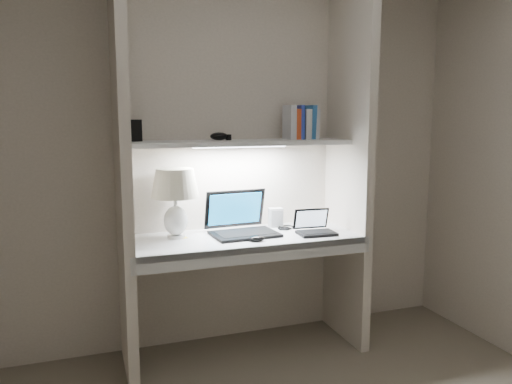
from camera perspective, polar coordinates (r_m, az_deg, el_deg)
name	(u,v)px	position (r m, az deg, el deg)	size (l,w,h in m)	color
back_wall	(232,156)	(3.33, -2.79, 4.08)	(3.20, 0.01, 2.50)	beige
alcove_panel_left	(122,163)	(2.93, -15.04, 3.18)	(0.06, 0.55, 2.50)	beige
alcove_panel_right	(349,157)	(3.37, 10.59, 3.99)	(0.06, 0.55, 2.50)	beige
desk	(245,239)	(3.15, -1.29, -5.39)	(1.40, 0.55, 0.04)	white
desk_apron	(259,254)	(2.92, 0.31, -7.12)	(1.46, 0.03, 0.10)	silver
shelf	(240,143)	(3.16, -1.86, 5.65)	(1.40, 0.36, 0.03)	silver
strip_light	(240,146)	(3.16, -1.86, 5.25)	(0.60, 0.04, 0.01)	white
table_lamp	(175,191)	(3.09, -9.23, 0.08)	(0.29, 0.29, 0.43)	white
laptop_main	(241,224)	(3.20, -1.73, -3.71)	(0.43, 0.38, 0.27)	black
laptop_netbook	(315,228)	(3.23, 6.71, -4.08)	(0.25, 0.22, 0.15)	black
speaker	(276,217)	(3.40, 2.25, -2.91)	(0.09, 0.06, 0.13)	silver
mouse	(257,239)	(3.01, 0.09, -5.35)	(0.09, 0.06, 0.03)	black
cable_coil	(287,227)	(3.37, 3.51, -4.02)	(0.11, 0.11, 0.01)	black
sticky_note	(180,237)	(3.14, -8.65, -5.16)	(0.07, 0.07, 0.00)	yellow
book_row	(301,123)	(3.34, 5.15, 7.84)	(0.21, 0.15, 0.22)	beige
shelf_box	(134,131)	(3.10, -13.75, 6.84)	(0.08, 0.05, 0.13)	black
shelf_gadget	(219,136)	(3.16, -4.24, 6.37)	(0.12, 0.08, 0.05)	black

